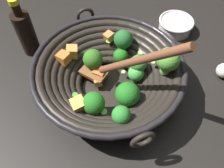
{
  "coord_description": "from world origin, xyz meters",
  "views": [
    {
      "loc": [
        0.29,
        -0.2,
        0.52
      ],
      "look_at": [
        0.01,
        0.0,
        0.03
      ],
      "focal_mm": 36.49,
      "sensor_mm": 36.0,
      "label": 1
    }
  ],
  "objects_px": {
    "wok": "(110,73)",
    "prep_bowl": "(176,25)",
    "soy_sauce_bottle": "(26,32)",
    "garlic_bulb": "(224,71)"
  },
  "relations": [
    {
      "from": "soy_sauce_bottle",
      "to": "prep_bowl",
      "type": "height_order",
      "value": "soy_sauce_bottle"
    },
    {
      "from": "garlic_bulb",
      "to": "prep_bowl",
      "type": "bearing_deg",
      "value": 172.7
    },
    {
      "from": "prep_bowl",
      "to": "garlic_bulb",
      "type": "xyz_separation_m",
      "value": [
        0.22,
        -0.03,
        -0.0
      ]
    },
    {
      "from": "soy_sauce_bottle",
      "to": "garlic_bulb",
      "type": "height_order",
      "value": "soy_sauce_bottle"
    },
    {
      "from": "prep_bowl",
      "to": "garlic_bulb",
      "type": "relative_size",
      "value": 2.72
    },
    {
      "from": "soy_sauce_bottle",
      "to": "wok",
      "type": "bearing_deg",
      "value": 23.4
    },
    {
      "from": "prep_bowl",
      "to": "garlic_bulb",
      "type": "bearing_deg",
      "value": -7.3
    },
    {
      "from": "wok",
      "to": "soy_sauce_bottle",
      "type": "xyz_separation_m",
      "value": [
        -0.26,
        -0.11,
        0.01
      ]
    },
    {
      "from": "wok",
      "to": "prep_bowl",
      "type": "relative_size",
      "value": 3.62
    },
    {
      "from": "wok",
      "to": "garlic_bulb",
      "type": "relative_size",
      "value": 9.84
    }
  ]
}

